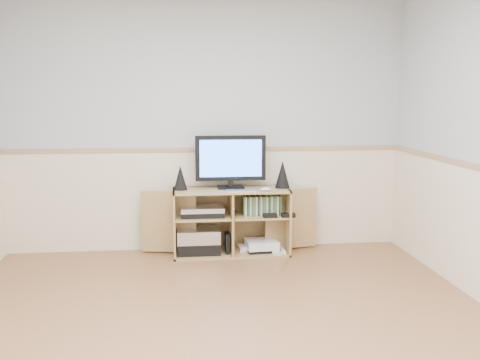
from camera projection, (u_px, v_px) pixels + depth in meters
name	position (u px, v px, depth m)	size (l,w,h in m)	color
room	(213.00, 152.00, 3.27)	(4.04, 4.54, 2.54)	#AF774D
media_cabinet	(231.00, 220.00, 5.34)	(1.77, 0.43, 0.65)	tan
monitor	(231.00, 160.00, 5.24)	(0.69, 0.18, 0.52)	black
speaker_left	(180.00, 178.00, 5.18)	(0.13, 0.13, 0.24)	black
speaker_right	(282.00, 174.00, 5.29)	(0.15, 0.15, 0.27)	black
keyboard	(241.00, 191.00, 5.11)	(0.29, 0.12, 0.01)	silver
mouse	(266.00, 189.00, 5.13)	(0.10, 0.06, 0.04)	white
av_components	(200.00, 233.00, 5.27)	(0.51, 0.31, 0.47)	black
game_consoles	(260.00, 246.00, 5.35)	(0.45, 0.30, 0.11)	white
game_cases	(262.00, 205.00, 5.28)	(0.38, 0.14, 0.19)	#3F8C3F
wall_outlet	(303.00, 189.00, 5.55)	(0.12, 0.03, 0.12)	white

